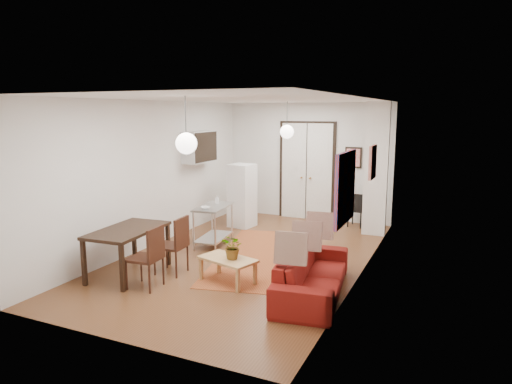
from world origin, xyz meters
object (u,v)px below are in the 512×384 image
at_px(coffee_table, 228,261).
at_px(dining_chair_near, 174,239).
at_px(fridge, 242,196).
at_px(black_side_chair, 358,206).
at_px(kitchen_counter, 213,221).
at_px(dining_table, 128,234).
at_px(dining_chair_far, 148,250).
at_px(sofa, 313,273).

relative_size(coffee_table, dining_chair_near, 1.04).
bearing_deg(fridge, black_side_chair, 33.36).
relative_size(coffee_table, kitchen_counter, 0.90).
distance_m(coffee_table, fridge, 3.62).
bearing_deg(dining_table, dining_chair_far, -22.79).
xyz_separation_m(sofa, dining_chair_far, (-2.43, -0.72, 0.25)).
relative_size(sofa, dining_table, 1.47).
bearing_deg(dining_table, dining_chair_near, 36.74).
xyz_separation_m(sofa, kitchen_counter, (-2.60, 1.61, 0.19)).
bearing_deg(dining_chair_far, sofa, 102.51).
distance_m(kitchen_counter, dining_chair_far, 2.34).
height_order(fridge, dining_chair_near, fridge).
xyz_separation_m(sofa, coffee_table, (-1.36, -0.11, 0.03)).
relative_size(dining_chair_near, dining_chair_far, 1.00).
distance_m(kitchen_counter, black_side_chair, 3.63).
relative_size(kitchen_counter, fridge, 0.75).
relative_size(kitchen_counter, black_side_chair, 1.38).
bearing_deg(kitchen_counter, sofa, -39.85).
distance_m(dining_chair_near, dining_chair_far, 0.70).
bearing_deg(sofa, dining_chair_far, 98.57).
relative_size(fridge, dining_chair_far, 1.52).
height_order(sofa, kitchen_counter, kitchen_counter).
bearing_deg(sofa, dining_table, 90.83).
xyz_separation_m(dining_chair_near, dining_chair_far, (0.00, -0.70, 0.00)).
bearing_deg(dining_chair_far, coffee_table, 115.72).
distance_m(coffee_table, dining_chair_far, 1.25).
bearing_deg(fridge, kitchen_counter, -77.21).
height_order(fridge, black_side_chair, fridge).
height_order(sofa, dining_chair_far, dining_chair_far).
relative_size(fridge, dining_chair_near, 1.52).
bearing_deg(coffee_table, kitchen_counter, 125.56).
bearing_deg(black_side_chair, dining_table, 68.20).
bearing_deg(black_side_chair, dining_chair_near, 71.69).
xyz_separation_m(dining_table, dining_chair_near, (0.60, 0.45, -0.13)).
bearing_deg(sofa, fridge, 32.34).
bearing_deg(coffee_table, fridge, 112.34).
xyz_separation_m(coffee_table, dining_table, (-1.67, -0.36, 0.35)).
bearing_deg(kitchen_counter, dining_chair_far, -93.91).
xyz_separation_m(sofa, dining_table, (-3.03, -0.47, 0.38)).
height_order(kitchen_counter, dining_chair_far, dining_chair_far).
height_order(coffee_table, dining_table, dining_table).
relative_size(dining_chair_far, black_side_chair, 1.20).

